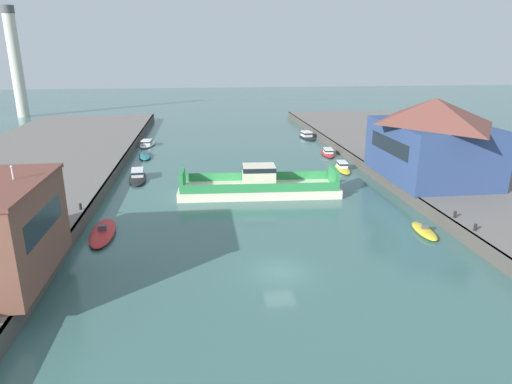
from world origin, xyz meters
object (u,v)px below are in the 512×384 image
(moored_boat_mid_right, at_px, (138,176))
(smokestack_distant_a, at_px, (15,59))
(flagpole, at_px, (20,217))
(moored_boat_near_left, at_px, (307,136))
(moored_boat_far_left, at_px, (328,152))
(moored_boat_upstream_b, at_px, (424,231))
(moored_boat_far_right, at_px, (147,143))
(chain_ferry, at_px, (259,186))
(moored_boat_mid_left, at_px, (342,167))
(moored_boat_near_right, at_px, (145,155))
(warehouse_shed, at_px, (432,138))
(moored_boat_upstream_a, at_px, (103,233))

(moored_boat_mid_right, distance_m, smokestack_distant_a, 81.80)
(flagpole, bearing_deg, moored_boat_near_left, 58.45)
(moored_boat_far_left, height_order, moored_boat_upstream_b, moored_boat_far_left)
(moored_boat_mid_right, distance_m, moored_boat_far_right, 24.47)
(moored_boat_mid_right, bearing_deg, moored_boat_upstream_b, -37.64)
(flagpole, bearing_deg, moored_boat_far_right, 86.65)
(chain_ferry, bearing_deg, moored_boat_mid_right, 150.86)
(flagpole, bearing_deg, moored_boat_mid_left, 41.98)
(moored_boat_far_left, height_order, moored_boat_far_right, moored_boat_far_left)
(moored_boat_far_right, relative_size, moored_boat_upstream_b, 1.51)
(moored_boat_far_left, bearing_deg, moored_boat_upstream_b, -90.46)
(moored_boat_near_right, xyz_separation_m, moored_boat_far_left, (31.91, -2.33, 0.18))
(moored_boat_near_left, bearing_deg, moored_boat_mid_left, -91.62)
(warehouse_shed, xyz_separation_m, smokestack_distant_a, (-78.75, 78.82, 8.85))
(moored_boat_near_right, relative_size, smokestack_distant_a, 0.25)
(chain_ferry, distance_m, moored_boat_upstream_a, 20.57)
(moored_boat_mid_left, distance_m, moored_boat_upstream_a, 38.29)
(moored_boat_far_right, distance_m, moored_boat_upstream_b, 58.14)
(moored_boat_near_left, height_order, moored_boat_far_right, moored_boat_near_left)
(chain_ferry, height_order, warehouse_shed, warehouse_shed)
(chain_ferry, relative_size, smokestack_distant_a, 0.71)
(moored_boat_mid_right, relative_size, smokestack_distant_a, 0.28)
(warehouse_shed, bearing_deg, moored_boat_mid_right, 167.02)
(moored_boat_mid_left, height_order, moored_boat_upstream_a, moored_boat_mid_left)
(flagpole, bearing_deg, warehouse_shed, 26.01)
(moored_boat_far_right, bearing_deg, warehouse_shed, -39.78)
(moored_boat_near_right, xyz_separation_m, moored_boat_mid_right, (0.58, -14.45, 0.25))
(moored_boat_near_left, height_order, moored_boat_upstream_a, moored_boat_near_left)
(moored_boat_far_right, height_order, flagpole, flagpole)
(moored_boat_mid_left, distance_m, moored_boat_far_left, 10.76)
(moored_boat_mid_right, height_order, moored_boat_upstream_b, moored_boat_mid_right)
(chain_ferry, height_order, moored_boat_upstream_b, chain_ferry)
(moored_boat_near_left, relative_size, moored_boat_mid_left, 1.15)
(moored_boat_near_left, relative_size, moored_boat_far_left, 1.03)
(moored_boat_mid_right, distance_m, warehouse_shed, 40.40)
(moored_boat_mid_left, bearing_deg, moored_boat_mid_right, -177.39)
(moored_boat_near_left, xyz_separation_m, moored_boat_mid_left, (-0.76, -26.74, -0.04))
(moored_boat_mid_left, bearing_deg, moored_boat_far_left, 86.11)
(moored_boat_mid_left, height_order, flagpole, flagpole)
(warehouse_shed, bearing_deg, smokestack_distant_a, 134.97)
(moored_boat_far_right, bearing_deg, smokestack_distant_a, 130.38)
(moored_boat_mid_right, bearing_deg, moored_boat_near_left, 41.90)
(moored_boat_far_right, height_order, moored_boat_upstream_a, moored_boat_far_right)
(warehouse_shed, height_order, smokestack_distant_a, smokestack_distant_a)
(moored_boat_near_right, bearing_deg, flagpole, -94.90)
(moored_boat_near_left, height_order, moored_boat_mid_left, moored_boat_near_left)
(moored_boat_mid_left, xyz_separation_m, moored_boat_far_left, (0.73, 10.73, -0.05))
(moored_boat_mid_right, bearing_deg, warehouse_shed, -12.98)
(moored_boat_mid_left, height_order, moored_boat_far_left, moored_boat_mid_left)
(chain_ferry, bearing_deg, moored_boat_mid_left, 36.07)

